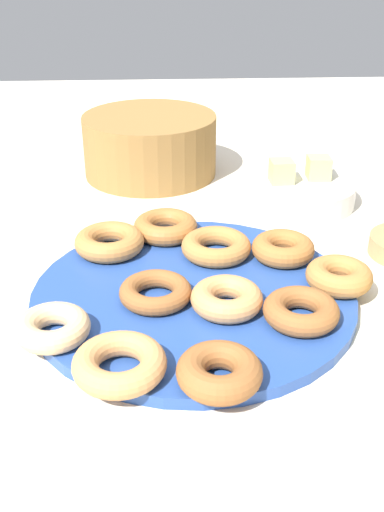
# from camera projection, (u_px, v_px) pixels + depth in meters

# --- Properties ---
(ground_plane) EXTENTS (2.40, 2.40, 0.00)m
(ground_plane) POSITION_uv_depth(u_px,v_px,m) (193.00, 300.00, 0.74)
(ground_plane) COLOR beige
(donut_plate) EXTENTS (0.39, 0.39, 0.01)m
(donut_plate) POSITION_uv_depth(u_px,v_px,m) (193.00, 295.00, 0.74)
(donut_plate) COLOR #284C9E
(donut_plate) RESTS_ON ground_plane
(donut_0) EXTENTS (0.11, 0.11, 0.02)m
(donut_0) POSITION_uv_depth(u_px,v_px,m) (155.00, 292.00, 0.71)
(donut_0) COLOR #995B2D
(donut_0) RESTS_ON donut_plate
(donut_1) EXTENTS (0.08, 0.08, 0.03)m
(donut_1) POSITION_uv_depth(u_px,v_px,m) (339.00, 276.00, 0.74)
(donut_1) COLOR #BC7A3D
(donut_1) RESTS_ON donut_plate
(donut_2) EXTENTS (0.13, 0.13, 0.03)m
(donut_2) POSITION_uv_depth(u_px,v_px,m) (109.00, 242.00, 0.82)
(donut_2) COLOR #BC7A3D
(donut_2) RESTS_ON donut_plate
(donut_3) EXTENTS (0.11, 0.11, 0.03)m
(donut_3) POSITION_uv_depth(u_px,v_px,m) (52.00, 327.00, 0.65)
(donut_3) COLOR #EABC84
(donut_3) RESTS_ON donut_plate
(donut_4) EXTENTS (0.10, 0.10, 0.03)m
(donut_4) POSITION_uv_depth(u_px,v_px,m) (283.00, 248.00, 0.80)
(donut_4) COLOR #AD6B33
(donut_4) RESTS_ON donut_plate
(donut_5) EXTENTS (0.10, 0.10, 0.03)m
(donut_5) POSITION_uv_depth(u_px,v_px,m) (216.00, 246.00, 0.81)
(donut_5) COLOR #BC7A3D
(donut_5) RESTS_ON donut_plate
(donut_6) EXTENTS (0.11, 0.11, 0.03)m
(donut_6) POSITION_uv_depth(u_px,v_px,m) (219.00, 372.00, 0.58)
(donut_6) COLOR #995B2D
(donut_6) RESTS_ON donut_plate
(donut_7) EXTENTS (0.08, 0.08, 0.03)m
(donut_7) POSITION_uv_depth(u_px,v_px,m) (227.00, 298.00, 0.69)
(donut_7) COLOR tan
(donut_7) RESTS_ON donut_plate
(donut_8) EXTENTS (0.10, 0.10, 0.03)m
(donut_8) POSITION_uv_depth(u_px,v_px,m) (301.00, 311.00, 0.67)
(donut_8) COLOR #995B2D
(donut_8) RESTS_ON donut_plate
(donut_9) EXTENTS (0.11, 0.11, 0.03)m
(donut_9) POSITION_uv_depth(u_px,v_px,m) (166.00, 227.00, 0.86)
(donut_9) COLOR #AD6B33
(donut_9) RESTS_ON donut_plate
(donut_10) EXTENTS (0.10, 0.10, 0.03)m
(donut_10) POSITION_uv_depth(u_px,v_px,m) (119.00, 364.00, 0.59)
(donut_10) COLOR tan
(donut_10) RESTS_ON donut_plate
(basket) EXTENTS (0.33, 0.33, 0.11)m
(basket) POSITION_uv_depth(u_px,v_px,m) (150.00, 145.00, 1.10)
(basket) COLOR olive
(basket) RESTS_ON ground_plane
(fruit_bowl) EXTENTS (0.18, 0.18, 0.04)m
(fruit_bowl) POSITION_uv_depth(u_px,v_px,m) (299.00, 192.00, 0.99)
(fruit_bowl) COLOR silver
(fruit_bowl) RESTS_ON ground_plane
(melon_chunk_left) EXTENTS (0.04, 0.04, 0.04)m
(melon_chunk_left) POSITION_uv_depth(u_px,v_px,m) (282.00, 171.00, 0.98)
(melon_chunk_left) COLOR #DBD67A
(melon_chunk_left) RESTS_ON fruit_bowl
(melon_chunk_right) EXTENTS (0.04, 0.04, 0.04)m
(melon_chunk_right) POSITION_uv_depth(u_px,v_px,m) (319.00, 168.00, 0.99)
(melon_chunk_right) COLOR #DBD67A
(melon_chunk_right) RESTS_ON fruit_bowl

